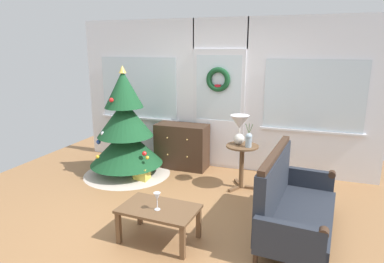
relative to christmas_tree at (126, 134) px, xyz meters
The scene contains 11 objects.
ground_plane 1.91m from the christmas_tree, 41.52° to the right, with size 6.76×6.76×0.00m, color #996B42.
back_wall_with_door 1.72m from the christmas_tree, 33.90° to the left, with size 5.20×0.19×2.55m.
christmas_tree is the anchor object (origin of this frame).
dresser_cabinet 1.01m from the christmas_tree, 38.72° to the left, with size 0.90×0.45×0.78m.
settee_sofa 2.90m from the christmas_tree, 20.49° to the right, with size 0.84×1.68×0.96m.
side_table 1.94m from the christmas_tree, ahead, with size 0.50×0.48×0.67m.
table_lamp 1.89m from the christmas_tree, ahead, with size 0.28×0.28×0.44m.
flower_vase 2.03m from the christmas_tree, ahead, with size 0.11×0.10×0.35m.
coffee_table 2.18m from the christmas_tree, 50.49° to the right, with size 0.87×0.56×0.39m.
wine_glass 2.20m from the christmas_tree, 51.16° to the right, with size 0.08×0.08×0.20m.
gift_box 0.72m from the christmas_tree, 27.35° to the right, with size 0.22×0.20×0.22m, color #D8C64C.
Camera 1 is at (1.50, -3.52, 2.09)m, focal length 31.70 mm.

